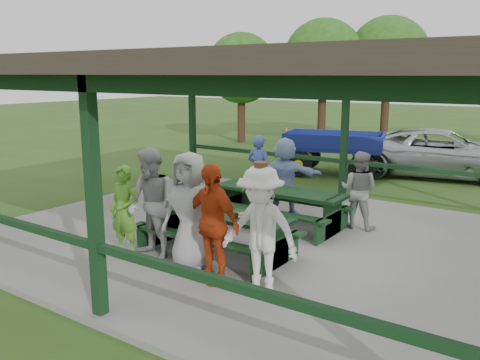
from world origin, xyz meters
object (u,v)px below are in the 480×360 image
Objects in this scene: contestant_grey_mid at (190,211)px; pickup_truck at (442,153)px; spectator_grey at (359,190)px; picnic_table_far at (279,203)px; contestant_green at (124,211)px; spectator_blue at (259,170)px; contestant_red at (211,223)px; farm_trailer at (334,152)px; spectator_lblue at (285,176)px; contestant_white_fedora at (260,230)px; contestant_grey_left at (151,204)px; picnic_table_near at (216,227)px.

contestant_grey_mid reaches higher than pickup_truck.
spectator_grey is 6.74m from pickup_truck.
contestant_grey_mid reaches higher than picnic_table_far.
pickup_truck is (1.30, 10.28, -0.30)m from contestant_grey_mid.
contestant_grey_mid is 0.35× the size of pickup_truck.
contestant_grey_mid is at bearing 0.85° from contestant_green.
spectator_blue is (-0.05, 4.23, 0.04)m from contestant_green.
contestant_red is 4.64m from spectator_blue.
pickup_truck is (-0.04, 6.73, -0.14)m from spectator_grey.
farm_trailer is at bearing 104.90° from pickup_truck.
farm_trailer is at bearing -99.34° from spectator_lblue.
contestant_grey_left is at bearing 173.14° from contestant_white_fedora.
spectator_grey is (2.61, 3.72, -0.00)m from contestant_green.
contestant_grey_mid is 0.46× the size of farm_trailer.
picnic_table_near is 1.53× the size of contestant_red.
spectator_grey is (1.40, 2.79, 0.29)m from picnic_table_near.
picnic_table_far is 1.53× the size of contestant_red.
contestant_grey_left is 1.20× the size of spectator_grey.
spectator_grey reaches higher than picnic_table_far.
contestant_white_fedora is 1.09× the size of spectator_lblue.
spectator_grey is (2.66, -0.50, -0.04)m from spectator_blue.
picnic_table_near is 1.00× the size of picnic_table_far.
farm_trailer is (-2.95, 8.95, -0.30)m from contestant_white_fedora.
spectator_lblue reaches higher than spectator_grey.
contestant_red is 1.15× the size of spectator_grey.
spectator_blue is at bearing 83.45° from contestant_green.
contestant_white_fedora reaches higher than spectator_grey.
farm_trailer is at bearing 93.47° from contestant_grey_mid.
spectator_grey is (0.77, 3.73, -0.11)m from contestant_red.
spectator_lblue is at bearing 95.61° from picnic_table_near.
spectator_blue is 0.40× the size of farm_trailer.
picnic_table_far is at bearing 112.49° from contestant_white_fedora.
spectator_blue is at bearing 110.88° from picnic_table_near.
contestant_green is at bearing 177.38° from contestant_white_fedora.
contestant_green is 0.83× the size of contestant_grey_mid.
contestant_white_fedora is 4.99m from spectator_blue.
spectator_blue is (-2.70, 4.19, -0.09)m from contestant_white_fedora.
contestant_red is (0.57, -0.19, -0.05)m from contestant_grey_mid.
contestant_red is 10.50m from pickup_truck.
contestant_grey_mid is at bearing 72.85° from spectator_lblue.
contestant_green is at bearing -104.30° from farm_trailer.
picnic_table_near is 1.21m from contestant_red.
spectator_blue reaches higher than pickup_truck.
spectator_blue is at bearing 144.90° from pickup_truck.
spectator_grey is at bearing 30.11° from picnic_table_far.
contestant_grey_left is 1.14× the size of spectator_blue.
spectator_grey is at bearing -77.28° from farm_trailer.
picnic_table_far is 2.79m from contestant_grey_mid.
picnic_table_far is 3.20m from contestant_green.
farm_trailer is (-1.57, 8.80, -0.33)m from contestant_grey_mid.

